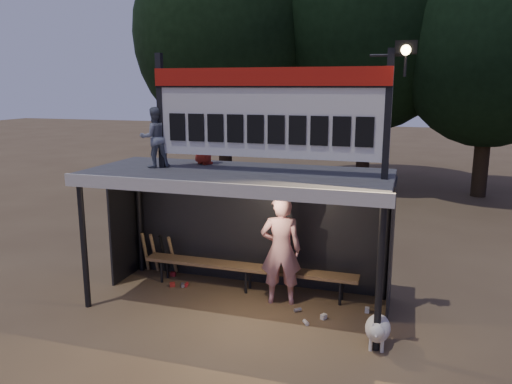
% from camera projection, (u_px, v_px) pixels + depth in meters
% --- Properties ---
extents(ground, '(80.00, 80.00, 0.00)m').
position_uv_depth(ground, '(238.00, 303.00, 8.67)').
color(ground, brown).
rests_on(ground, ground).
extents(player, '(0.78, 0.60, 1.91)m').
position_uv_depth(player, '(281.00, 250.00, 8.49)').
color(player, white).
rests_on(player, ground).
extents(child_a, '(0.63, 0.62, 1.03)m').
position_uv_depth(child_a, '(155.00, 137.00, 8.46)').
color(child_a, slate).
rests_on(child_a, dugout_shelter).
extents(child_b, '(0.54, 0.51, 0.93)m').
position_uv_depth(child_b, '(203.00, 138.00, 8.83)').
color(child_b, '#A9281A').
rests_on(child_b, dugout_shelter).
extents(dugout_shelter, '(5.10, 2.08, 2.32)m').
position_uv_depth(dugout_shelter, '(242.00, 196.00, 8.51)').
color(dugout_shelter, '#3B3B3D').
rests_on(dugout_shelter, ground).
extents(scoreboard_assembly, '(4.10, 0.27, 1.99)m').
position_uv_depth(scoreboard_assembly, '(270.00, 110.00, 7.80)').
color(scoreboard_assembly, black).
rests_on(scoreboard_assembly, dugout_shelter).
extents(bench, '(4.00, 0.35, 0.48)m').
position_uv_depth(bench, '(248.00, 268.00, 9.09)').
color(bench, brown).
rests_on(bench, ground).
extents(tree_left, '(6.46, 6.46, 9.27)m').
position_uv_depth(tree_left, '(224.00, 34.00, 18.01)').
color(tree_left, black).
rests_on(tree_left, ground).
extents(tree_mid, '(7.22, 7.22, 10.36)m').
position_uv_depth(tree_mid, '(369.00, 15.00, 17.82)').
color(tree_mid, black).
rests_on(tree_mid, ground).
extents(tree_right, '(6.08, 6.08, 8.72)m').
position_uv_depth(tree_right, '(493.00, 38.00, 15.93)').
color(tree_right, black).
rests_on(tree_right, ground).
extents(dog, '(0.36, 0.81, 0.49)m').
position_uv_depth(dog, '(378.00, 329.00, 7.15)').
color(dog, silver).
rests_on(dog, ground).
extents(bats, '(0.67, 0.35, 0.84)m').
position_uv_depth(bats, '(159.00, 253.00, 9.91)').
color(bats, olive).
rests_on(bats, ground).
extents(litter, '(3.90, 1.34, 0.08)m').
position_uv_depth(litter, '(246.00, 297.00, 8.81)').
color(litter, '#B21E24').
rests_on(litter, ground).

